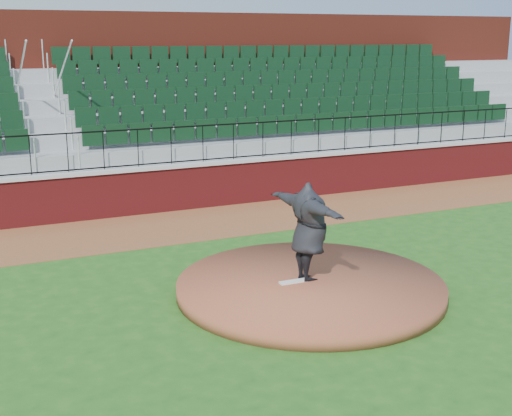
{
  "coord_description": "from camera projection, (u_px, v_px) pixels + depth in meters",
  "views": [
    {
      "loc": [
        -5.75,
        -10.92,
        4.71
      ],
      "look_at": [
        0.0,
        1.5,
        1.3
      ],
      "focal_mm": 48.6,
      "sensor_mm": 36.0,
      "label": 1
    }
  ],
  "objects": [
    {
      "name": "ground",
      "position": [
        289.0,
        292.0,
        13.09
      ],
      "size": [
        90.0,
        90.0,
        0.0
      ],
      "primitive_type": "plane",
      "color": "#1F4E16",
      "rests_on": "ground"
    },
    {
      "name": "warning_track",
      "position": [
        193.0,
        223.0,
        17.85
      ],
      "size": [
        34.0,
        3.2,
        0.01
      ],
      "primitive_type": "cube",
      "color": "brown",
      "rests_on": "ground"
    },
    {
      "name": "field_wall",
      "position": [
        172.0,
        189.0,
        19.11
      ],
      "size": [
        34.0,
        0.35,
        1.2
      ],
      "primitive_type": "cube",
      "color": "maroon",
      "rests_on": "ground"
    },
    {
      "name": "wall_cap",
      "position": [
        172.0,
        166.0,
        18.96
      ],
      "size": [
        34.0,
        0.45,
        0.1
      ],
      "primitive_type": "cube",
      "color": "#B7B7B7",
      "rests_on": "field_wall"
    },
    {
      "name": "wall_railing",
      "position": [
        171.0,
        146.0,
        18.82
      ],
      "size": [
        34.0,
        0.05,
        1.0
      ],
      "primitive_type": null,
      "color": "black",
      "rests_on": "wall_cap"
    },
    {
      "name": "seating_stands",
      "position": [
        143.0,
        117.0,
        21.1
      ],
      "size": [
        34.0,
        5.1,
        4.6
      ],
      "primitive_type": null,
      "color": "gray",
      "rests_on": "ground"
    },
    {
      "name": "concourse_wall",
      "position": [
        119.0,
        95.0,
        23.46
      ],
      "size": [
        34.0,
        0.5,
        5.5
      ],
      "primitive_type": "cube",
      "color": "maroon",
      "rests_on": "ground"
    },
    {
      "name": "pitchers_mound",
      "position": [
        310.0,
        287.0,
        12.99
      ],
      "size": [
        5.01,
        5.01,
        0.25
      ],
      "primitive_type": "cylinder",
      "color": "brown",
      "rests_on": "ground"
    },
    {
      "name": "pitching_rubber",
      "position": [
        293.0,
        282.0,
        12.87
      ],
      "size": [
        0.55,
        0.15,
        0.04
      ],
      "primitive_type": "cube",
      "rotation": [
        0.0,
        0.0,
        -0.03
      ],
      "color": "silver",
      "rests_on": "pitchers_mound"
    },
    {
      "name": "pitcher",
      "position": [
        309.0,
        232.0,
        12.82
      ],
      "size": [
        0.8,
        2.34,
        1.87
      ],
      "primitive_type": "imported",
      "rotation": [
        0.0,
        0.0,
        1.65
      ],
      "color": "black",
      "rests_on": "pitchers_mound"
    }
  ]
}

